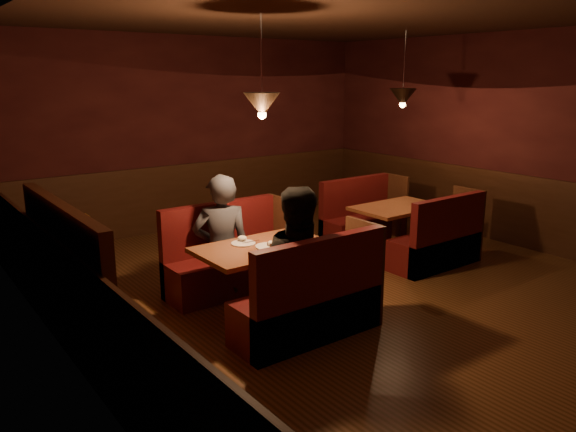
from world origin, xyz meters
TOP-DOWN VIEW (x-y plane):
  - room at (-0.28, 0.04)m, footprint 6.02×7.02m
  - main_table at (-1.14, 0.05)m, footprint 1.30×0.79m
  - main_bench_far at (-1.12, 0.79)m, footprint 1.43×0.51m
  - main_bench_near at (-1.12, -0.68)m, footprint 1.43×0.51m
  - second_table at (1.34, 0.59)m, footprint 1.16×0.74m
  - second_bench_far at (1.37, 1.28)m, footprint 1.28×0.48m
  - second_bench_near at (1.37, -0.10)m, footprint 1.28×0.48m
  - diner_a at (-1.26, 0.68)m, footprint 0.72×0.61m
  - diner_b at (-1.12, -0.54)m, footprint 0.90×0.74m

SIDE VIEW (x-z plane):
  - second_bench_far at x=1.37m, z-range -0.17..0.75m
  - second_bench_near at x=1.37m, z-range -0.17..0.75m
  - main_bench_far at x=-1.12m, z-range -0.18..0.80m
  - main_bench_near at x=-1.12m, z-range -0.18..0.80m
  - second_table at x=1.34m, z-range 0.16..0.81m
  - main_table at x=-1.14m, z-range 0.08..0.99m
  - diner_a at x=-1.26m, z-range 0.00..1.68m
  - diner_b at x=-1.12m, z-range 0.00..1.72m
  - room at x=-0.28m, z-range -0.41..2.51m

